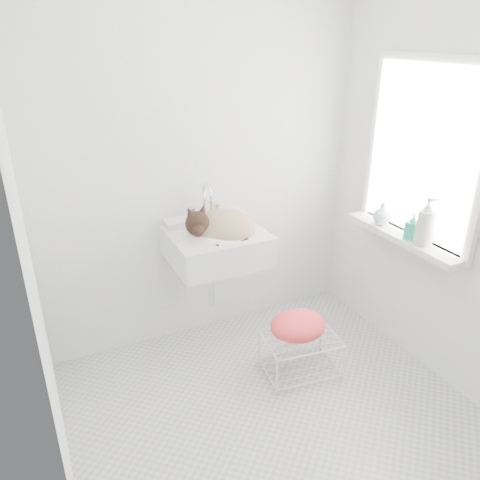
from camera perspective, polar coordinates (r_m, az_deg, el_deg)
name	(u,v)px	position (r m, az deg, el deg)	size (l,w,h in m)	color
floor	(274,412)	(2.89, 4.09, -20.07)	(2.20, 2.00, 0.02)	silver
back_wall	(202,160)	(3.07, -4.58, 9.67)	(2.20, 0.02, 2.50)	white
right_wall	(451,179)	(2.91, 24.17, 6.81)	(0.02, 2.00, 2.50)	white
left_wall	(28,252)	(1.93, -24.34, -1.33)	(0.02, 2.00, 2.50)	white
window_glass	(425,154)	(3.00, 21.46, 9.72)	(0.01, 0.80, 1.00)	white
window_frame	(423,154)	(2.99, 21.26, 9.70)	(0.04, 0.90, 1.10)	white
windowsill	(402,237)	(3.11, 19.08, 0.34)	(0.16, 0.88, 0.04)	white
sink	(216,232)	(2.97, -2.89, 1.00)	(0.60, 0.52, 0.24)	silver
faucet	(205,202)	(3.07, -4.27, 4.59)	(0.22, 0.15, 0.22)	silver
cat	(219,227)	(2.94, -2.55, 1.64)	(0.49, 0.43, 0.28)	#9E815A
wire_rack	(301,353)	(3.07, 7.36, -13.40)	(0.44, 0.31, 0.27)	silver
towel	(298,332)	(3.00, 7.03, -10.96)	(0.36, 0.25, 0.15)	#F03E00
bottle_a	(422,244)	(2.99, 21.18, -0.51)	(0.10, 0.10, 0.25)	beige
bottle_b	(411,239)	(3.05, 19.95, 0.14)	(0.07, 0.08, 0.17)	#1BA27B
bottle_c	(381,224)	(3.22, 16.69, 1.87)	(0.12, 0.12, 0.15)	silver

